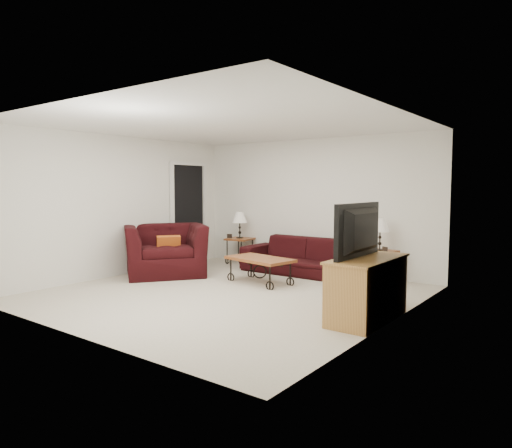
{
  "coord_description": "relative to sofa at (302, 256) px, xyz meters",
  "views": [
    {
      "loc": [
        4.46,
        -5.25,
        1.6
      ],
      "look_at": [
        0.0,
        0.7,
        1.0
      ],
      "focal_mm": 32.69,
      "sensor_mm": 36.0,
      "label": 1
    }
  ],
  "objects": [
    {
      "name": "throw_pillow",
      "position": [
        -1.79,
        -1.62,
        0.19
      ],
      "size": [
        0.33,
        0.4,
        0.41
      ],
      "primitive_type": "cube",
      "rotation": [
        0.0,
        0.0,
        0.93
      ],
      "color": "#BF6918",
      "rests_on": "armchair"
    },
    {
      "name": "photo_frame_right",
      "position": [
        1.56,
        0.03,
        0.25
      ],
      "size": [
        0.1,
        0.05,
        0.09
      ],
      "primitive_type": "cube",
      "rotation": [
        0.0,
        0.0,
        -0.38
      ],
      "color": "black",
      "rests_on": "side_table_right"
    },
    {
      "name": "sofa",
      "position": [
        0.0,
        0.0,
        0.0
      ],
      "size": [
        2.25,
        0.88,
        0.66
      ],
      "primitive_type": "imported",
      "color": "black",
      "rests_on": "ground"
    },
    {
      "name": "wall_left",
      "position": [
        -2.57,
        -2.02,
        0.92
      ],
      "size": [
        0.02,
        5.0,
        2.5
      ],
      "primitive_type": "cube",
      "color": "white",
      "rests_on": "ground"
    },
    {
      "name": "side_table_left",
      "position": [
        -1.61,
        0.18,
        -0.06
      ],
      "size": [
        0.57,
        0.57,
        0.54
      ],
      "primitive_type": "cube",
      "rotation": [
        0.0,
        0.0,
        0.17
      ],
      "color": "#975226",
      "rests_on": "ground"
    },
    {
      "name": "television",
      "position": [
        2.14,
        -2.07,
        0.75
      ],
      "size": [
        0.15,
        1.13,
        0.65
      ],
      "primitive_type": "imported",
      "rotation": [
        0.0,
        0.0,
        -1.57
      ],
      "color": "black",
      "rests_on": "tv_stand"
    },
    {
      "name": "lamp_left",
      "position": [
        -1.61,
        0.18,
        0.47
      ],
      "size": [
        0.35,
        0.35,
        0.54
      ],
      "primitive_type": null,
      "rotation": [
        0.0,
        0.0,
        0.17
      ],
      "color": "black",
      "rests_on": "side_table_left"
    },
    {
      "name": "lamp_right",
      "position": [
        1.41,
        0.18,
        0.47
      ],
      "size": [
        0.35,
        0.35,
        0.53
      ],
      "primitive_type": null,
      "rotation": [
        0.0,
        0.0,
        -0.17
      ],
      "color": "black",
      "rests_on": "side_table_right"
    },
    {
      "name": "ground",
      "position": [
        -0.07,
        -2.02,
        -0.33
      ],
      "size": [
        5.0,
        5.0,
        0.0
      ],
      "primitive_type": "plane",
      "color": "beige",
      "rests_on": "ground"
    },
    {
      "name": "wall_right",
      "position": [
        2.43,
        -2.02,
        0.92
      ],
      "size": [
        0.02,
        5.0,
        2.5
      ],
      "primitive_type": "cube",
      "color": "white",
      "rests_on": "ground"
    },
    {
      "name": "tv_stand",
      "position": [
        2.16,
        -2.07,
        0.05
      ],
      "size": [
        0.52,
        1.26,
        0.76
      ],
      "primitive_type": "cube",
      "color": "tan",
      "rests_on": "ground"
    },
    {
      "name": "doorway",
      "position": [
        -2.54,
        -0.37,
        0.69
      ],
      "size": [
        0.08,
        0.94,
        2.04
      ],
      "primitive_type": "cube",
      "color": "black",
      "rests_on": "ground"
    },
    {
      "name": "coffee_table",
      "position": [
        -0.14,
        -1.12,
        -0.12
      ],
      "size": [
        1.22,
        0.8,
        0.42
      ],
      "primitive_type": "cube",
      "rotation": [
        0.0,
        0.0,
        -0.18
      ],
      "color": "#975226",
      "rests_on": "ground"
    },
    {
      "name": "photo_frame_left",
      "position": [
        -1.76,
        0.03,
        0.25
      ],
      "size": [
        0.11,
        0.05,
        0.09
      ],
      "primitive_type": "cube",
      "rotation": [
        0.0,
        0.0,
        0.35
      ],
      "color": "black",
      "rests_on": "side_table_left"
    },
    {
      "name": "wall_front",
      "position": [
        -0.07,
        -4.52,
        0.92
      ],
      "size": [
        5.0,
        0.02,
        2.5
      ],
      "primitive_type": "cube",
      "color": "white",
      "rests_on": "ground"
    },
    {
      "name": "side_table_right",
      "position": [
        1.41,
        0.18,
        -0.06
      ],
      "size": [
        0.56,
        0.56,
        0.53
      ],
      "primitive_type": "cube",
      "rotation": [
        0.0,
        0.0,
        -0.17
      ],
      "color": "#975226",
      "rests_on": "ground"
    },
    {
      "name": "wall_back",
      "position": [
        -0.07,
        0.48,
        0.92
      ],
      "size": [
        5.0,
        0.02,
        2.5
      ],
      "primitive_type": "cube",
      "color": "white",
      "rests_on": "ground"
    },
    {
      "name": "armchair",
      "position": [
        -1.94,
        -1.57,
        0.13
      ],
      "size": [
        1.82,
        1.86,
        0.91
      ],
      "primitive_type": "imported",
      "rotation": [
        0.0,
        0.0,
        0.93
      ],
      "color": "black",
      "rests_on": "ground"
    },
    {
      "name": "ceiling",
      "position": [
        -0.07,
        -2.02,
        2.17
      ],
      "size": [
        5.0,
        5.0,
        0.0
      ],
      "primitive_type": "plane",
      "color": "white",
      "rests_on": "wall_back"
    },
    {
      "name": "backpack",
      "position": [
        1.63,
        -0.35,
        -0.12
      ],
      "size": [
        0.33,
        0.25,
        0.41
      ],
      "primitive_type": "ellipsoid",
      "rotation": [
        0.0,
        0.0,
        0.03
      ],
      "color": "black",
      "rests_on": "ground"
    }
  ]
}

